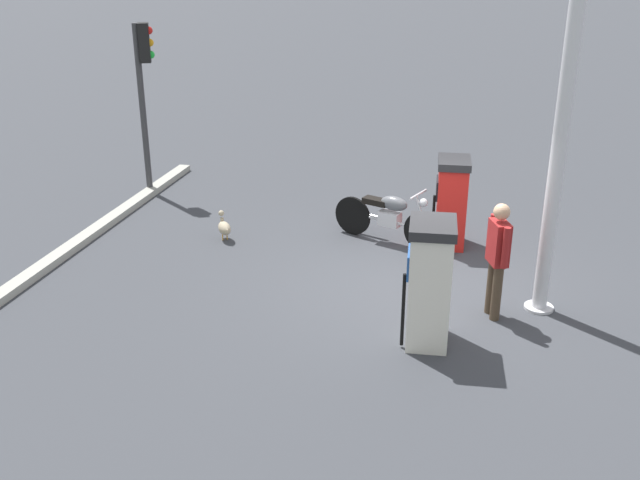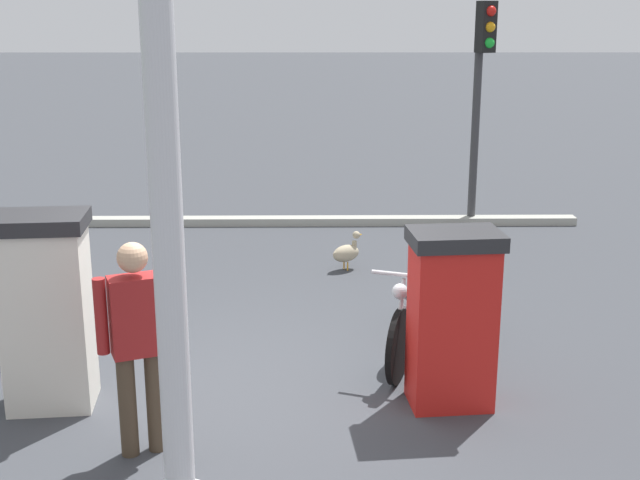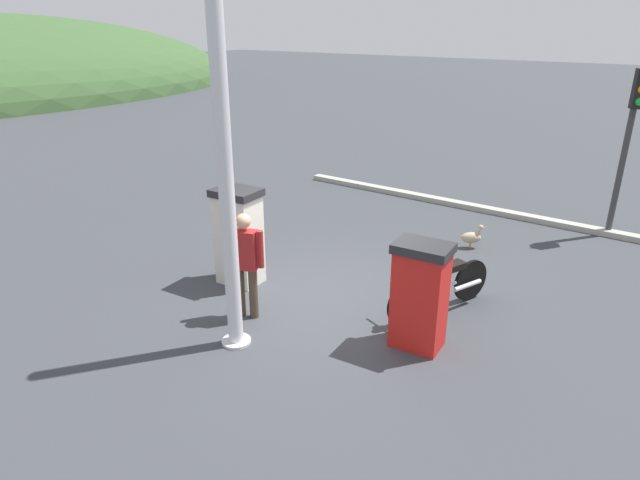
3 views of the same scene
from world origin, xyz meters
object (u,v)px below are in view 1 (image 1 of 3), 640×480
object	(u,v)px
motorcycle_near_pump	(389,215)
wandering_duck	(224,227)
fuel_pump_near	(451,202)
roadside_traffic_light	(144,79)
canopy_support_pole	(559,150)
attendant_person	(498,254)
fuel_pump_far	(429,283)

from	to	relation	value
motorcycle_near_pump	wandering_duck	world-z (taller)	motorcycle_near_pump
fuel_pump_near	roadside_traffic_light	distance (m)	6.32
wandering_duck	canopy_support_pole	world-z (taller)	canopy_support_pole
roadside_traffic_light	canopy_support_pole	world-z (taller)	canopy_support_pole
attendant_person	wandering_duck	xyz separation A→B (m)	(4.49, -1.66, -0.69)
attendant_person	canopy_support_pole	distance (m)	1.52
fuel_pump_near	attendant_person	world-z (taller)	attendant_person
fuel_pump_near	motorcycle_near_pump	bearing A→B (deg)	9.59
fuel_pump_near	attendant_person	size ratio (longest dim) A/B	0.92
canopy_support_pole	wandering_duck	bearing A→B (deg)	-14.11
fuel_pump_near	wandering_duck	size ratio (longest dim) A/B	3.11
motorcycle_near_pump	canopy_support_pole	xyz separation A→B (m)	(-2.41, 1.84, 1.77)
motorcycle_near_pump	canopy_support_pole	bearing A→B (deg)	142.65
attendant_person	roadside_traffic_light	world-z (taller)	roadside_traffic_light
fuel_pump_far	attendant_person	world-z (taller)	fuel_pump_far
motorcycle_near_pump	wandering_duck	bearing A→B (deg)	11.53
fuel_pump_far	attendant_person	distance (m)	1.20
fuel_pump_far	canopy_support_pole	bearing A→B (deg)	-138.05
canopy_support_pole	roadside_traffic_light	bearing A→B (deg)	-24.09
fuel_pump_far	roadside_traffic_light	bearing A→B (deg)	-37.40
wandering_duck	canopy_support_pole	size ratio (longest dim) A/B	0.10
fuel_pump_near	roadside_traffic_light	xyz separation A→B (m)	(6.00, -1.31, 1.52)
fuel_pump_near	roadside_traffic_light	world-z (taller)	roadside_traffic_light
roadside_traffic_light	motorcycle_near_pump	bearing A→B (deg)	163.57
motorcycle_near_pump	attendant_person	xyz separation A→B (m)	(-1.78, 2.21, 0.43)
fuel_pump_far	canopy_support_pole	size ratio (longest dim) A/B	0.35
fuel_pump_near	wandering_duck	bearing A→B (deg)	11.01
attendant_person	roadside_traffic_light	bearing A→B (deg)	-28.50
roadside_traffic_light	canopy_support_pole	distance (m)	8.12
fuel_pump_near	motorcycle_near_pump	world-z (taller)	fuel_pump_near
wandering_duck	roadside_traffic_light	world-z (taller)	roadside_traffic_light
fuel_pump_near	motorcycle_near_pump	distance (m)	1.04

